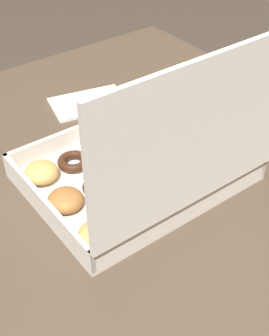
# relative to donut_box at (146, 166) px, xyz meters

# --- Properties ---
(dining_table) EXTENTS (0.93, 0.94, 0.77)m
(dining_table) POSITION_rel_donut_box_xyz_m (-0.00, -0.09, -0.17)
(dining_table) COLOR #4C3D2D
(dining_table) RESTS_ON ground_plane
(donut_box) EXTENTS (0.36, 0.29, 0.29)m
(donut_box) POSITION_rel_donut_box_xyz_m (0.00, 0.00, 0.00)
(donut_box) COLOR silver
(donut_box) RESTS_ON dining_table
(coffee_mug) EXTENTS (0.08, 0.08, 0.10)m
(coffee_mug) POSITION_rel_donut_box_xyz_m (-0.32, -0.10, 0.00)
(coffee_mug) COLOR teal
(coffee_mug) RESTS_ON dining_table
(paper_napkin) EXTENTS (0.18, 0.14, 0.01)m
(paper_napkin) POSITION_rel_donut_box_xyz_m (-0.08, -0.30, -0.05)
(paper_napkin) COLOR white
(paper_napkin) RESTS_ON dining_table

